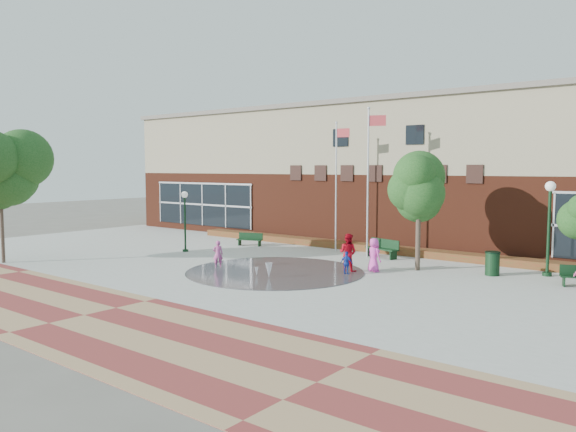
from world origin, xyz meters
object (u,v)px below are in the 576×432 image
Objects in this scene: flagpole_right at (369,174)px; tree_big_left at (0,171)px; flagpole_left at (337,180)px; trash_can at (492,263)px; child_splash at (218,254)px; bench_left at (250,242)px.

flagpole_right is 1.23× the size of tree_big_left.
tree_big_left is (-13.93, -13.29, 0.17)m from flagpole_right.
flagpole_left is at bearing 140.72° from flagpole_right.
trash_can is 0.82× the size of child_splash.
tree_big_left is at bearing -149.91° from trash_can.
bench_left is 15.29m from trash_can.
trash_can is 24.71m from tree_big_left.
trash_can is at bearing 30.09° from tree_big_left.
tree_big_left is at bearing -138.04° from flagpole_left.
flagpole_right is at bearing -27.05° from flagpole_left.
trash_can is 12.96m from child_splash.
flagpole_right is (2.63, -0.84, 0.35)m from flagpole_left.
child_splash is (-1.55, -8.23, -3.56)m from flagpole_left.
bench_left is 1.52× the size of trash_can.
flagpole_right is at bearing -13.61° from bench_left.
flagpole_left reaches higher than child_splash.
trash_can is at bearing 166.81° from child_splash.
flagpole_left is 18.10m from tree_big_left.
trash_can is 0.17× the size of tree_big_left.
flagpole_right is 9.35m from child_splash.
child_splash is at bearing -77.91° from bench_left.
flagpole_left is 9.10m from child_splash.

